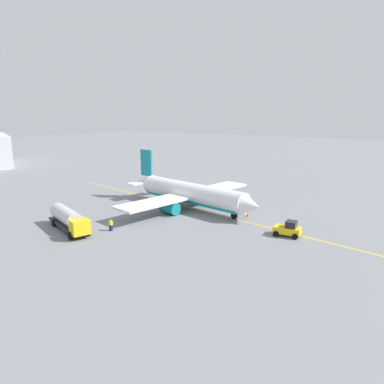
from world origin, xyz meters
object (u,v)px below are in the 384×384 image
at_px(fuel_tanker, 69,219).
at_px(safety_cone_nose, 248,215).
at_px(airplane, 190,194).
at_px(pushback_tug, 288,229).
at_px(refueling_worker, 111,225).

height_order(fuel_tanker, safety_cone_nose, fuel_tanker).
bearing_deg(airplane, safety_cone_nose, 3.31).
height_order(pushback_tug, refueling_worker, pushback_tug).
relative_size(refueling_worker, safety_cone_nose, 2.88).
xyz_separation_m(airplane, safety_cone_nose, (10.96, 0.63, -2.32)).
relative_size(pushback_tug, safety_cone_nose, 6.35).
relative_size(airplane, pushback_tug, 7.85).
relative_size(fuel_tanker, pushback_tug, 2.99).
bearing_deg(fuel_tanker, safety_cone_nose, 47.44).
distance_m(fuel_tanker, refueling_worker, 6.18).
xyz_separation_m(airplane, fuel_tanker, (-7.98, -19.99, -0.88)).
bearing_deg(refueling_worker, safety_cone_nose, 51.94).
bearing_deg(fuel_tanker, refueling_worker, 30.86).
bearing_deg(refueling_worker, fuel_tanker, -149.14).
relative_size(fuel_tanker, refueling_worker, 6.60).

